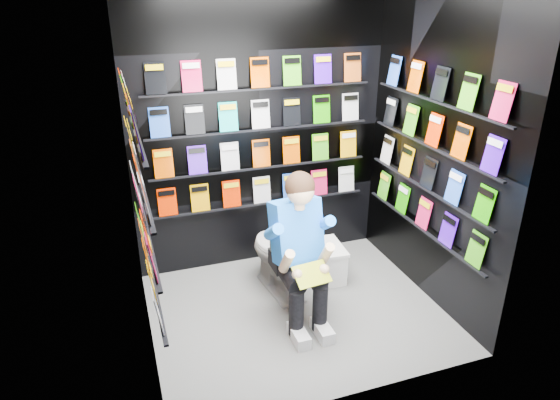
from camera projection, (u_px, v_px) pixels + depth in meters
name	position (u px, v px, depth m)	size (l,w,h in m)	color
floor	(296.00, 312.00, 4.26)	(2.40, 2.40, 0.00)	#5E5E5B
wall_back	(260.00, 134.00, 4.61)	(2.40, 0.04, 2.60)	black
wall_front	(361.00, 223.00, 2.88)	(2.40, 0.04, 2.60)	black
wall_left	(134.00, 188.00, 3.38)	(0.04, 2.00, 2.60)	black
wall_right	(435.00, 152.00, 4.10)	(0.04, 2.00, 2.60)	black
comics_back	(261.00, 134.00, 4.58)	(2.10, 0.06, 1.37)	#EF2A00
comics_left	(138.00, 186.00, 3.39)	(0.06, 1.70, 1.37)	#EF2A00
comics_right	(432.00, 152.00, 4.09)	(0.06, 1.70, 1.37)	#EF2A00
toilet	(280.00, 253.00, 4.44)	(0.42, 0.75, 0.73)	white
longbox	(329.00, 263.00, 4.71)	(0.22, 0.41, 0.30)	silver
longbox_lid	(329.00, 247.00, 4.65)	(0.24, 0.43, 0.03)	silver
reader	(296.00, 231.00, 3.95)	(0.52, 0.76, 1.40)	blue
held_comic	(312.00, 274.00, 3.72)	(0.27, 0.01, 0.19)	green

